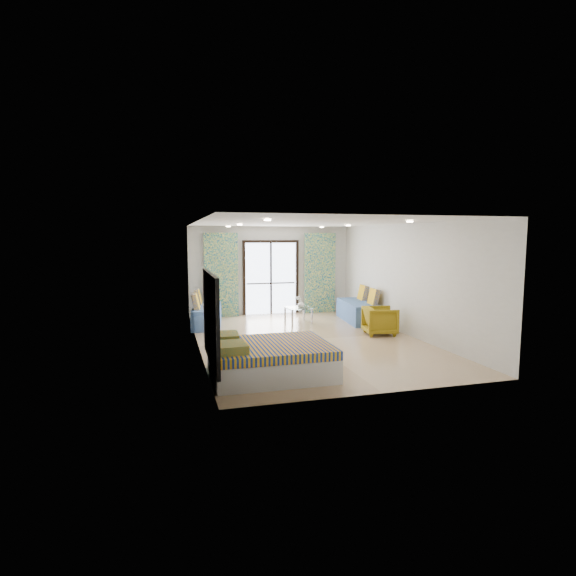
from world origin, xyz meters
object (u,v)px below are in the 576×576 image
object	(u,v)px
daybed_left	(206,315)
bed	(269,359)
armchair	(380,319)
coffee_table	(298,309)
daybed_right	(359,310)

from	to	relation	value
daybed_left	bed	bearing A→B (deg)	-74.44
daybed_left	armchair	xyz separation A→B (m)	(3.99, -2.28, 0.09)
coffee_table	armchair	xyz separation A→B (m)	(1.49, -1.98, -0.01)
daybed_right	armchair	xyz separation A→B (m)	(-0.24, -1.76, 0.07)
coffee_table	armchair	size ratio (longest dim) A/B	1.01
daybed_left	coffee_table	size ratio (longest dim) A/B	2.58
bed	daybed_right	distance (m)	5.55
coffee_table	daybed_left	bearing A→B (deg)	173.12
daybed_right	coffee_table	size ratio (longest dim) A/B	2.72
daybed_right	armchair	distance (m)	1.78
daybed_left	daybed_right	bearing A→B (deg)	0.90
bed	armchair	xyz separation A→B (m)	(3.35, 2.46, 0.08)
daybed_left	daybed_right	world-z (taller)	daybed_right
armchair	coffee_table	bearing A→B (deg)	46.89
bed	daybed_left	world-z (taller)	daybed_left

